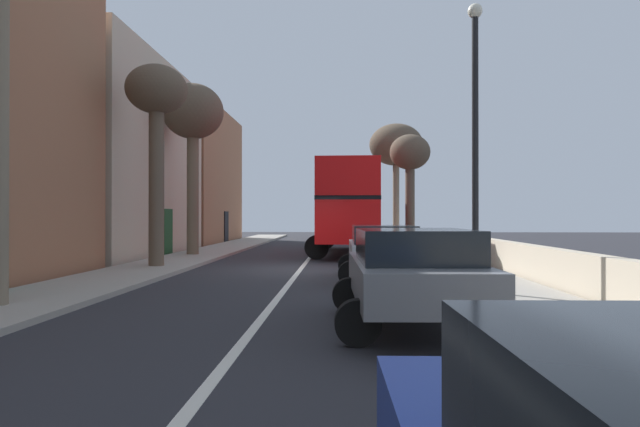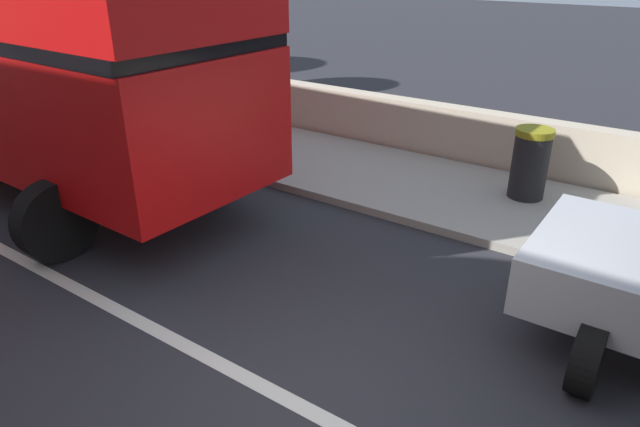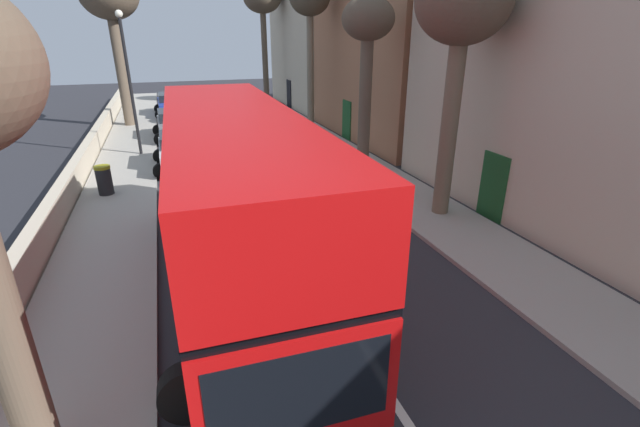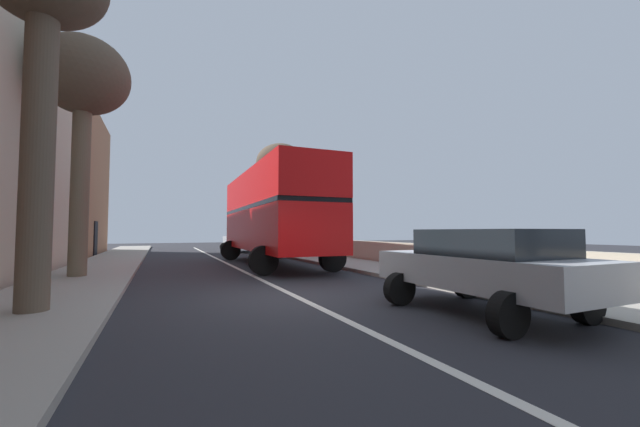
# 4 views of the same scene
# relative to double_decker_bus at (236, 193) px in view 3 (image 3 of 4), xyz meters

# --- Properties ---
(ground_plane) EXTENTS (84.00, 84.00, 0.00)m
(ground_plane) POSITION_rel_double_decker_bus_xyz_m (-1.70, -7.55, -2.35)
(ground_plane) COLOR #28282D
(road_centre_line) EXTENTS (0.16, 54.00, 0.01)m
(road_centre_line) POSITION_rel_double_decker_bus_xyz_m (-1.70, -7.55, -2.35)
(road_centre_line) COLOR silver
(road_centre_line) RESTS_ON ground
(sidewalk_left) EXTENTS (2.60, 60.00, 0.12)m
(sidewalk_left) POSITION_rel_double_decker_bus_xyz_m (-6.60, -7.55, -2.29)
(sidewalk_left) COLOR #9E998E
(sidewalk_left) RESTS_ON ground
(sidewalk_right) EXTENTS (2.60, 60.00, 0.12)m
(sidewalk_right) POSITION_rel_double_decker_bus_xyz_m (3.20, -7.55, -2.29)
(sidewalk_right) COLOR #9E998E
(sidewalk_right) RESTS_ON ground
(terraced_houses_left) EXTENTS (4.07, 47.52, 9.35)m
(terraced_houses_left) POSITION_rel_double_decker_bus_xyz_m (-10.20, -7.62, 2.12)
(terraced_houses_left) COLOR beige
(terraced_houses_left) RESTS_ON ground
(boundary_wall_right) EXTENTS (0.36, 54.00, 1.00)m
(boundary_wall_right) POSITION_rel_double_decker_bus_xyz_m (4.75, -7.55, -1.85)
(boundary_wall_right) COLOR beige
(boundary_wall_right) RESTS_ON ground
(double_decker_bus) EXTENTS (3.72, 10.38, 4.06)m
(double_decker_bus) POSITION_rel_double_decker_bus_xyz_m (0.00, 0.00, 0.00)
(double_decker_bus) COLOR red
(double_decker_bus) RESTS_ON ground
(parked_car_blue_right_0) EXTENTS (2.51, 4.61, 1.53)m
(parked_car_blue_right_0) POSITION_rel_double_decker_bus_xyz_m (0.80, -24.70, -1.46)
(parked_car_blue_right_0) COLOR #1E389E
(parked_car_blue_right_0) RESTS_ON ground
(parked_car_silver_right_1) EXTENTS (2.48, 3.98, 1.51)m
(parked_car_silver_right_1) POSITION_rel_double_decker_bus_xyz_m (0.80, -10.61, -1.47)
(parked_car_silver_right_1) COLOR #B7BABF
(parked_car_silver_right_1) RESTS_ON ground
(parked_car_grey_right_2) EXTENTS (2.60, 4.11, 1.56)m
(parked_car_grey_right_2) POSITION_rel_double_decker_bus_xyz_m (0.80, -16.69, -1.45)
(parked_car_grey_right_2) COLOR slate
(parked_car_grey_right_2) RESTS_ON ground
(street_tree_left_0) EXTENTS (2.18, 2.18, 8.09)m
(street_tree_left_0) POSITION_rel_double_decker_bus_xyz_m (-6.71, -15.54, 4.57)
(street_tree_left_0) COLOR #7A6B56
(street_tree_left_0) RESTS_ON sidewalk_left
(street_tree_left_2) EXTENTS (2.66, 2.66, 7.44)m
(street_tree_left_2) POSITION_rel_double_decker_bus_xyz_m (-6.83, -2.28, 3.73)
(street_tree_left_2) COLOR brown
(street_tree_left_2) RESTS_ON sidewalk_left
(street_tree_left_4) EXTENTS (2.04, 2.04, 6.71)m
(street_tree_left_4) POSITION_rel_double_decker_bus_xyz_m (-6.51, -7.69, 3.13)
(street_tree_left_4) COLOR brown
(street_tree_left_4) RESTS_ON sidewalk_left
(street_tree_left_6) EXTENTS (2.87, 2.87, 9.02)m
(street_tree_left_6) POSITION_rel_double_decker_bus_xyz_m (-6.65, -26.87, 5.34)
(street_tree_left_6) COLOR brown
(street_tree_left_6) RESTS_ON sidewalk_left
(lamppost_right) EXTENTS (0.32, 0.32, 6.31)m
(lamppost_right) POSITION_rel_double_decker_bus_xyz_m (2.60, -13.40, 1.45)
(lamppost_right) COLOR black
(lamppost_right) RESTS_ON sidewalk_right
(litter_bin_right) EXTENTS (0.55, 0.55, 1.05)m
(litter_bin_right) POSITION_rel_double_decker_bus_xyz_m (3.60, -7.69, -1.70)
(litter_bin_right) COLOR black
(litter_bin_right) RESTS_ON sidewalk_right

